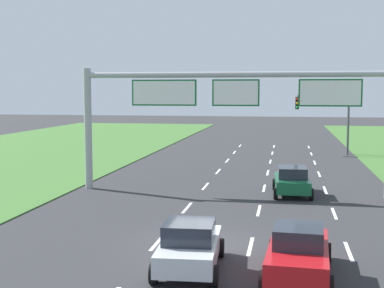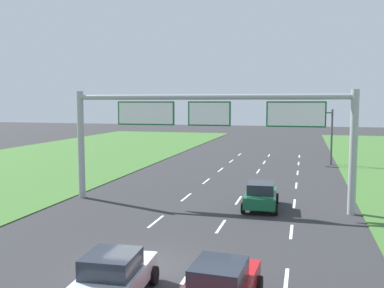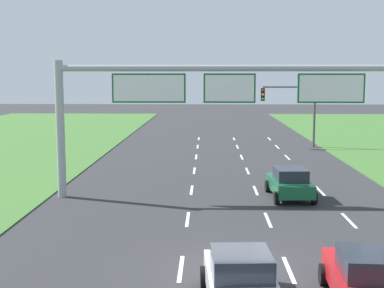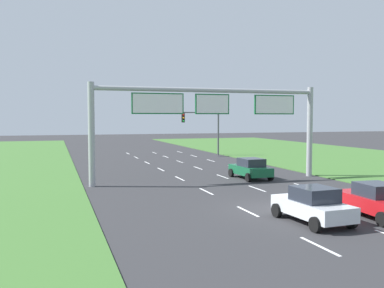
% 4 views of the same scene
% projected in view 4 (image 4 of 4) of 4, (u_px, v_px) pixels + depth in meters
% --- Properties ---
extents(ground_plane, '(200.00, 200.00, 0.00)m').
position_uv_depth(ground_plane, '(279.00, 209.00, 21.60)').
color(ground_plane, '#2D2D30').
extents(lane_dashes_inner_left, '(0.14, 56.40, 0.01)m').
position_uv_depth(lane_dashes_inner_left, '(192.00, 184.00, 29.62)').
color(lane_dashes_inner_left, white).
rests_on(lane_dashes_inner_left, ground_plane).
extents(lane_dashes_inner_right, '(0.14, 56.40, 0.01)m').
position_uv_depth(lane_dashes_inner_right, '(238.00, 182.00, 30.69)').
color(lane_dashes_inner_right, white).
rests_on(lane_dashes_inner_right, ground_plane).
extents(lane_dashes_slip, '(0.14, 56.40, 0.01)m').
position_uv_depth(lane_dashes_slip, '(281.00, 180.00, 31.76)').
color(lane_dashes_slip, white).
rests_on(lane_dashes_slip, ground_plane).
extents(car_near_red, '(2.23, 4.05, 1.59)m').
position_uv_depth(car_near_red, '(313.00, 205.00, 18.78)').
color(car_near_red, silver).
rests_on(car_near_red, ground_plane).
extents(car_lead_silver, '(2.21, 4.00, 1.56)m').
position_uv_depth(car_lead_silver, '(251.00, 168.00, 32.32)').
color(car_lead_silver, '#145633').
rests_on(car_lead_silver, ground_plane).
extents(car_mid_lane, '(2.26, 4.43, 1.59)m').
position_uv_depth(car_mid_lane, '(376.00, 200.00, 19.85)').
color(car_mid_lane, red).
rests_on(car_mid_lane, ground_plane).
extents(sign_gantry, '(17.24, 0.44, 7.00)m').
position_uv_depth(sign_gantry, '(211.00, 113.00, 31.01)').
color(sign_gantry, '#9EA0A5').
rests_on(sign_gantry, ground_plane).
extents(traffic_light_mast, '(4.76, 0.49, 5.60)m').
position_uv_depth(traffic_light_mast, '(203.00, 124.00, 51.74)').
color(traffic_light_mast, '#47494F').
rests_on(traffic_light_mast, ground_plane).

